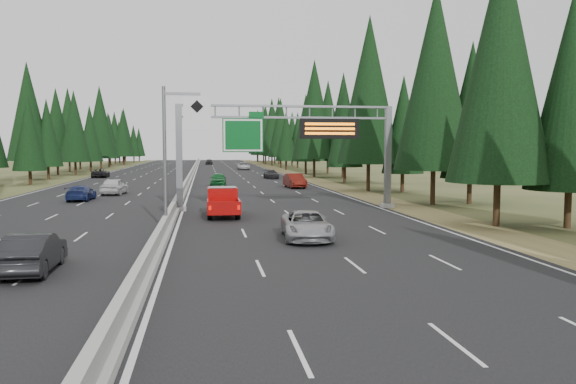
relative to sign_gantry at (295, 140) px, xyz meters
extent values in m
cube|color=black|center=(-8.92, 45.12, -5.23)|extent=(32.00, 260.00, 0.08)
cube|color=olive|center=(8.88, 45.12, -5.24)|extent=(3.60, 260.00, 0.06)
cube|color=#3C4620|center=(-26.72, 45.12, -5.24)|extent=(3.60, 260.00, 0.06)
cube|color=gray|center=(-8.92, 45.12, -5.04)|extent=(0.70, 260.00, 0.30)
cube|color=gray|center=(-8.92, 45.12, -4.64)|extent=(0.30, 260.00, 0.60)
cube|color=slate|center=(-8.57, 0.12, -1.29)|extent=(0.45, 0.45, 7.80)
cube|color=gray|center=(-8.57, 0.12, -5.04)|extent=(0.90, 0.90, 0.30)
cube|color=slate|center=(7.28, 0.12, -1.29)|extent=(0.45, 0.45, 7.80)
cube|color=gray|center=(7.28, 0.12, -5.04)|extent=(0.90, 0.90, 0.30)
cube|color=slate|center=(-0.64, 0.12, 2.53)|extent=(15.85, 0.35, 0.16)
cube|color=slate|center=(-0.64, 0.12, 1.69)|extent=(15.85, 0.35, 0.16)
cube|color=#054C19|center=(-3.92, -0.13, 0.36)|extent=(3.00, 0.10, 2.50)
cube|color=silver|center=(-3.92, -0.19, 0.36)|extent=(2.85, 0.02, 2.35)
cube|color=#054C19|center=(-2.92, -0.13, 1.86)|extent=(1.10, 0.10, 0.45)
cube|color=black|center=(2.58, -0.18, 0.86)|extent=(4.50, 0.40, 1.50)
cube|color=orange|center=(2.58, -0.40, 1.21)|extent=(3.80, 0.02, 0.18)
cube|color=orange|center=(2.58, -0.40, 0.86)|extent=(3.80, 0.02, 0.18)
cube|color=orange|center=(2.58, -0.40, 0.51)|extent=(3.80, 0.02, 0.18)
cylinder|color=slate|center=(-8.92, -9.88, -1.19)|extent=(0.20, 0.20, 8.00)
cube|color=gray|center=(-8.92, -9.88, -5.09)|extent=(0.50, 0.50, 0.20)
cube|color=slate|center=(-7.92, -9.88, 2.41)|extent=(2.00, 0.15, 0.15)
cube|color=silver|center=(-7.12, -10.00, 1.31)|extent=(1.50, 0.06, 1.80)
cylinder|color=black|center=(10.39, -10.73, -3.93)|extent=(0.40, 0.40, 2.68)
cone|color=black|center=(10.39, -10.73, 4.44)|extent=(6.03, 6.03, 14.06)
cylinder|color=black|center=(14.29, -11.77, -4.14)|extent=(0.40, 0.40, 2.26)
cone|color=black|center=(14.29, -11.77, 2.92)|extent=(5.08, 5.08, 11.86)
cylinder|color=black|center=(11.95, 2.38, -3.82)|extent=(0.40, 0.40, 2.89)
cone|color=black|center=(11.95, 2.38, 5.21)|extent=(6.50, 6.50, 15.18)
cylinder|color=black|center=(15.28, 2.58, -4.19)|extent=(0.40, 0.40, 2.17)
cone|color=black|center=(15.28, 2.58, 2.59)|extent=(4.88, 4.88, 11.38)
cylinder|color=black|center=(10.77, 16.96, -3.76)|extent=(0.40, 0.40, 3.01)
cone|color=black|center=(10.77, 16.96, 5.64)|extent=(6.77, 6.77, 15.79)
cylinder|color=black|center=(14.21, 15.81, -4.28)|extent=(0.40, 0.40, 1.99)
cone|color=black|center=(14.21, 15.81, 1.93)|extent=(4.47, 4.47, 10.43)
cylinder|color=black|center=(11.90, 31.71, -4.19)|extent=(0.40, 0.40, 2.15)
cone|color=black|center=(11.90, 31.71, 2.53)|extent=(4.84, 4.84, 11.30)
cylinder|color=black|center=(14.73, 30.05, -3.83)|extent=(0.40, 0.40, 2.87)
cone|color=black|center=(14.73, 30.05, 5.15)|extent=(6.46, 6.46, 15.08)
cylinder|color=black|center=(10.52, 45.90, -3.78)|extent=(0.40, 0.40, 2.97)
cone|color=black|center=(10.52, 45.90, 5.51)|extent=(6.69, 6.69, 15.61)
cylinder|color=black|center=(14.91, 44.69, -3.95)|extent=(0.40, 0.40, 2.64)
cone|color=black|center=(14.91, 44.69, 4.31)|extent=(5.94, 5.94, 13.87)
cylinder|color=black|center=(11.21, 57.20, -4.12)|extent=(0.40, 0.40, 2.29)
cone|color=black|center=(11.21, 57.20, 3.03)|extent=(5.15, 5.15, 12.03)
cylinder|color=black|center=(15.48, 58.32, -3.92)|extent=(0.40, 0.40, 2.71)
cone|color=black|center=(15.48, 58.32, 4.54)|extent=(6.09, 6.09, 14.21)
cylinder|color=black|center=(10.17, 74.39, -4.27)|extent=(0.40, 0.40, 1.99)
cone|color=black|center=(10.17, 74.39, 1.95)|extent=(4.48, 4.48, 10.45)
cylinder|color=black|center=(15.72, 72.53, -4.26)|extent=(0.40, 0.40, 2.01)
cone|color=black|center=(15.72, 72.53, 2.02)|extent=(4.53, 4.53, 10.56)
cylinder|color=black|center=(10.75, 87.07, -3.97)|extent=(0.40, 0.40, 2.59)
cone|color=black|center=(10.75, 87.07, 4.14)|extent=(5.84, 5.84, 13.62)
cylinder|color=black|center=(14.88, 87.96, -4.23)|extent=(0.40, 0.40, 2.08)
cone|color=black|center=(14.88, 87.96, 2.28)|extent=(4.68, 4.68, 10.93)
cylinder|color=black|center=(10.48, 101.80, -3.88)|extent=(0.40, 0.40, 2.78)
cone|color=black|center=(10.48, 101.80, 4.82)|extent=(6.26, 6.26, 14.61)
cylinder|color=black|center=(15.28, 98.95, -4.17)|extent=(0.40, 0.40, 2.21)
cone|color=black|center=(15.28, 98.95, 2.73)|extent=(4.97, 4.97, 11.59)
cylinder|color=black|center=(10.25, 114.93, -3.92)|extent=(0.40, 0.40, 2.70)
cone|color=black|center=(10.25, 114.93, 4.53)|extent=(6.08, 6.08, 14.19)
cylinder|color=black|center=(14.13, 116.04, -3.75)|extent=(0.40, 0.40, 3.03)
cone|color=black|center=(14.13, 116.04, 5.73)|extent=(6.83, 6.83, 15.93)
cylinder|color=black|center=(11.00, 127.32, -3.89)|extent=(0.40, 0.40, 2.77)
cone|color=black|center=(11.00, 127.32, 4.76)|extent=(6.23, 6.23, 14.53)
cylinder|color=black|center=(14.39, 127.30, -3.96)|extent=(0.40, 0.40, 2.61)
cone|color=black|center=(14.39, 127.30, 4.19)|extent=(5.87, 5.87, 13.70)
cylinder|color=black|center=(10.68, 142.14, -3.89)|extent=(0.40, 0.40, 2.75)
cone|color=black|center=(10.68, 142.14, 4.71)|extent=(6.19, 6.19, 14.45)
cylinder|color=black|center=(15.57, 144.08, -4.08)|extent=(0.40, 0.40, 2.37)
cone|color=black|center=(15.57, 144.08, 3.33)|extent=(5.33, 5.33, 12.45)
cylinder|color=black|center=(11.86, 156.52, -4.19)|extent=(0.40, 0.40, 2.15)
cone|color=black|center=(11.86, 156.52, 2.53)|extent=(4.84, 4.84, 11.30)
cylinder|color=black|center=(15.81, 155.30, -4.36)|extent=(0.40, 0.40, 1.82)
cone|color=black|center=(15.81, 155.30, 1.33)|extent=(4.09, 4.09, 9.55)
cylinder|color=black|center=(-28.51, 33.03, -4.36)|extent=(0.40, 0.40, 1.83)
cone|color=black|center=(-28.51, 33.03, 1.35)|extent=(4.11, 4.11, 9.58)
cylinder|color=black|center=(-29.80, 46.34, -4.31)|extent=(0.40, 0.40, 1.92)
cone|color=black|center=(-29.80, 46.34, 1.70)|extent=(4.33, 4.33, 10.10)
cylinder|color=black|center=(-32.35, 46.23, -3.88)|extent=(0.40, 0.40, 2.78)
cone|color=black|center=(-32.35, 46.23, 4.81)|extent=(6.25, 6.25, 14.59)
cylinder|color=black|center=(-28.47, 58.13, -4.11)|extent=(0.40, 0.40, 2.32)
cone|color=black|center=(-28.47, 58.13, 3.12)|extent=(5.21, 5.21, 12.15)
cylinder|color=black|center=(-31.99, 60.78, -4.06)|extent=(0.40, 0.40, 2.42)
cone|color=black|center=(-31.99, 60.78, 3.49)|extent=(5.44, 5.44, 12.68)
cylinder|color=black|center=(-28.61, 71.95, -4.23)|extent=(0.40, 0.40, 2.08)
cone|color=black|center=(-28.61, 71.95, 2.27)|extent=(4.68, 4.68, 10.91)
cylinder|color=black|center=(-33.11, 74.42, -3.95)|extent=(0.40, 0.40, 2.64)
cone|color=black|center=(-33.11, 74.42, 4.31)|extent=(5.94, 5.94, 13.87)
cylinder|color=black|center=(-29.31, 86.89, -3.80)|extent=(0.40, 0.40, 2.93)
cone|color=black|center=(-29.31, 86.89, 5.35)|extent=(6.59, 6.59, 15.38)
cylinder|color=black|center=(-33.91, 87.84, -4.31)|extent=(0.40, 0.40, 1.92)
cone|color=black|center=(-33.91, 87.84, 1.70)|extent=(4.33, 4.33, 10.09)
cylinder|color=black|center=(-29.76, 100.39, -4.20)|extent=(0.40, 0.40, 2.14)
cone|color=black|center=(-29.76, 100.39, 2.50)|extent=(4.82, 4.82, 11.25)
cylinder|color=black|center=(-33.84, 99.01, -4.33)|extent=(0.40, 0.40, 1.87)
cone|color=black|center=(-33.84, 99.01, 1.52)|extent=(4.22, 4.22, 9.84)
cylinder|color=black|center=(-28.09, 112.64, -4.08)|extent=(0.40, 0.40, 2.38)
cone|color=black|center=(-28.09, 112.64, 3.37)|extent=(5.36, 5.36, 12.51)
cylinder|color=black|center=(-31.92, 115.50, -4.18)|extent=(0.40, 0.40, 2.18)
cone|color=black|center=(-31.92, 115.50, 2.63)|extent=(4.91, 4.91, 11.45)
cylinder|color=black|center=(-29.91, 128.49, -3.96)|extent=(0.40, 0.40, 2.62)
cone|color=black|center=(-29.91, 128.49, 4.21)|extent=(5.89, 5.89, 13.73)
cylinder|color=black|center=(-32.51, 128.14, -4.04)|extent=(0.40, 0.40, 2.46)
cone|color=black|center=(-32.51, 128.14, 3.66)|extent=(5.54, 5.54, 12.93)
cylinder|color=black|center=(-28.93, 142.53, -4.30)|extent=(0.40, 0.40, 1.93)
cone|color=black|center=(-28.93, 142.53, 1.73)|extent=(4.34, 4.34, 10.13)
cylinder|color=black|center=(-33.24, 141.77, -4.21)|extent=(0.40, 0.40, 2.12)
cone|color=black|center=(-33.24, 141.77, 2.43)|extent=(4.78, 4.78, 11.15)
cylinder|color=black|center=(-28.91, 157.17, -4.34)|extent=(0.40, 0.40, 1.86)
cone|color=black|center=(-28.91, 157.17, 1.48)|extent=(4.19, 4.19, 9.77)
cylinder|color=black|center=(-33.24, 154.97, -3.99)|extent=(0.40, 0.40, 2.56)
cone|color=black|center=(-33.24, 154.97, 4.00)|extent=(5.76, 5.76, 13.43)
imported|color=#999A9D|center=(-1.66, -13.93, -4.48)|extent=(2.74, 5.29, 1.43)
cylinder|color=black|center=(-6.44, -5.52, -4.77)|extent=(0.32, 0.84, 0.84)
cylinder|color=black|center=(-4.65, -5.52, -4.77)|extent=(0.32, 0.84, 0.84)
cylinder|color=black|center=(-6.44, -2.05, -4.77)|extent=(0.32, 0.84, 0.84)
cylinder|color=black|center=(-4.65, -2.05, -4.77)|extent=(0.32, 0.84, 0.84)
cube|color=#A10B09|center=(-5.54, -3.73, -4.61)|extent=(2.11, 5.90, 0.32)
cube|color=#A10B09|center=(-5.54, -2.79, -3.87)|extent=(2.00, 2.32, 1.16)
cube|color=black|center=(-5.54, -2.79, -3.56)|extent=(1.79, 2.00, 0.58)
cube|color=#A10B09|center=(-6.55, -5.31, -4.24)|extent=(0.11, 2.53, 0.63)
cube|color=#A10B09|center=(-4.54, -5.31, -4.24)|extent=(0.11, 2.53, 0.63)
cube|color=#A10B09|center=(-5.54, -6.58, -4.24)|extent=(2.11, 0.11, 0.63)
imported|color=#155C28|center=(-5.09, 27.17, -4.40)|extent=(2.09, 4.72, 1.58)
imported|color=#5C140D|center=(3.58, 22.28, -4.37)|extent=(2.17, 5.12, 1.64)
imported|color=black|center=(3.19, 42.21, -4.53)|extent=(2.10, 4.62, 1.31)
imported|color=silver|center=(1.47, 77.48, -4.42)|extent=(2.64, 5.55, 1.53)
imported|color=black|center=(-5.43, 115.10, -4.41)|extent=(2.14, 4.68, 1.56)
imported|color=black|center=(-13.10, -19.88, -4.45)|extent=(1.70, 4.53, 1.48)
imported|color=navy|center=(-17.50, 9.55, -4.52)|extent=(1.99, 4.67, 1.34)
imported|color=silver|center=(-15.60, 15.78, -4.36)|extent=(2.43, 5.01, 1.65)
imported|color=black|center=(-22.81, 49.30, -4.50)|extent=(2.44, 5.04, 1.38)
camera|label=1|loc=(-6.75, -41.64, -0.56)|focal=35.00mm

